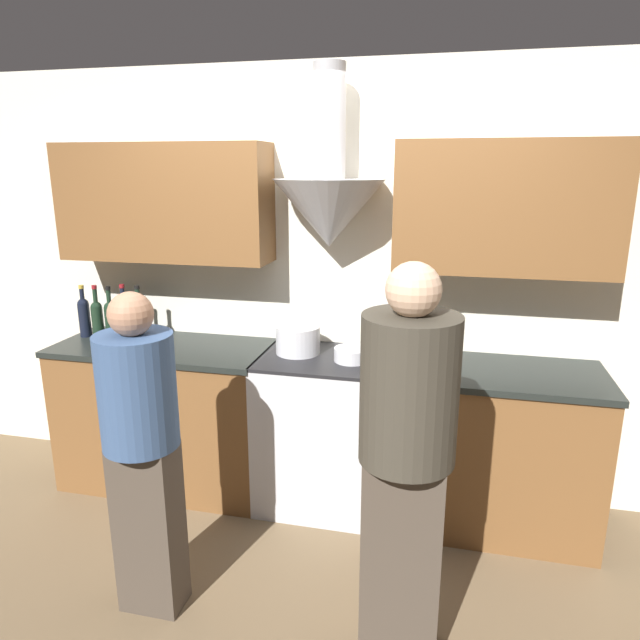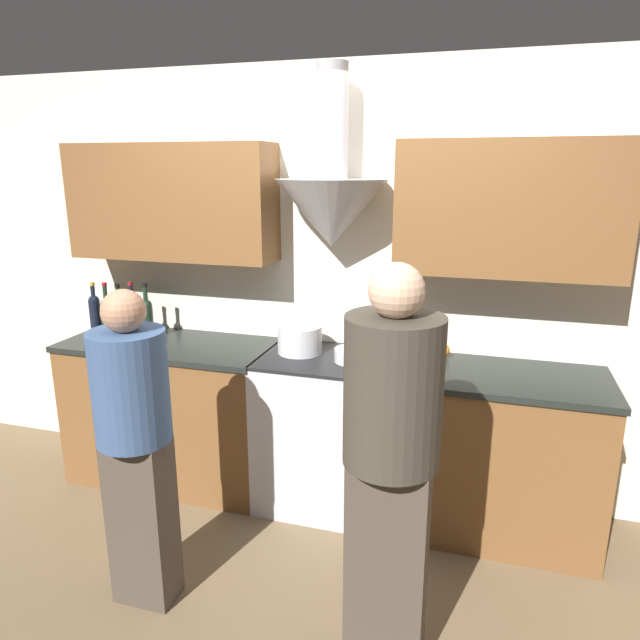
{
  "view_description": "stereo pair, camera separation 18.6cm",
  "coord_description": "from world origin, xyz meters",
  "px_view_note": "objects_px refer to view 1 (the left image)",
  "views": [
    {
      "loc": [
        0.7,
        -2.76,
        2.01
      ],
      "look_at": [
        0.0,
        0.21,
        1.19
      ],
      "focal_mm": 32.0,
      "sensor_mm": 36.0,
      "label": 1
    },
    {
      "loc": [
        0.88,
        -2.71,
        2.01
      ],
      "look_at": [
        0.0,
        0.21,
        1.19
      ],
      "focal_mm": 32.0,
      "sensor_mm": 36.0,
      "label": 2
    }
  ],
  "objects_px": {
    "wine_bottle_3": "(125,318)",
    "mixing_bowl": "(352,354)",
    "wine_bottle_4": "(140,319)",
    "wine_bottle_1": "(97,317)",
    "orange_fruit": "(440,348)",
    "person_foreground_left": "(142,444)",
    "stock_pot": "(298,339)",
    "stove_range": "(324,430)",
    "person_foreground_right": "(406,454)",
    "wine_bottle_0": "(84,315)",
    "wine_bottle_2": "(111,318)"
  },
  "relations": [
    {
      "from": "orange_fruit",
      "to": "mixing_bowl",
      "type": "bearing_deg",
      "value": -156.09
    },
    {
      "from": "wine_bottle_0",
      "to": "stock_pot",
      "type": "bearing_deg",
      "value": -0.62
    },
    {
      "from": "stock_pot",
      "to": "orange_fruit",
      "type": "height_order",
      "value": "stock_pot"
    },
    {
      "from": "stove_range",
      "to": "wine_bottle_2",
      "type": "distance_m",
      "value": 1.54
    },
    {
      "from": "wine_bottle_4",
      "to": "mixing_bowl",
      "type": "bearing_deg",
      "value": -3.08
    },
    {
      "from": "orange_fruit",
      "to": "stock_pot",
      "type": "bearing_deg",
      "value": -170.01
    },
    {
      "from": "wine_bottle_4",
      "to": "wine_bottle_1",
      "type": "bearing_deg",
      "value": 179.72
    },
    {
      "from": "orange_fruit",
      "to": "person_foreground_left",
      "type": "distance_m",
      "value": 1.75
    },
    {
      "from": "wine_bottle_1",
      "to": "stove_range",
      "type": "bearing_deg",
      "value": -1.74
    },
    {
      "from": "wine_bottle_3",
      "to": "orange_fruit",
      "type": "relative_size",
      "value": 4.16
    },
    {
      "from": "wine_bottle_2",
      "to": "person_foreground_left",
      "type": "height_order",
      "value": "person_foreground_left"
    },
    {
      "from": "wine_bottle_2",
      "to": "wine_bottle_3",
      "type": "relative_size",
      "value": 0.95
    },
    {
      "from": "wine_bottle_4",
      "to": "person_foreground_right",
      "type": "distance_m",
      "value": 2.08
    },
    {
      "from": "wine_bottle_2",
      "to": "stock_pot",
      "type": "bearing_deg",
      "value": -0.19
    },
    {
      "from": "wine_bottle_1",
      "to": "person_foreground_right",
      "type": "relative_size",
      "value": 0.21
    },
    {
      "from": "stove_range",
      "to": "person_foreground_right",
      "type": "distance_m",
      "value": 1.26
    },
    {
      "from": "stock_pot",
      "to": "orange_fruit",
      "type": "relative_size",
      "value": 3.01
    },
    {
      "from": "stock_pot",
      "to": "person_foreground_left",
      "type": "xyz_separation_m",
      "value": [
        -0.42,
        -1.08,
        -0.19
      ]
    },
    {
      "from": "wine_bottle_0",
      "to": "person_foreground_left",
      "type": "relative_size",
      "value": 0.22
    },
    {
      "from": "orange_fruit",
      "to": "person_foreground_right",
      "type": "height_order",
      "value": "person_foreground_right"
    },
    {
      "from": "stove_range",
      "to": "wine_bottle_1",
      "type": "bearing_deg",
      "value": 178.26
    },
    {
      "from": "stock_pot",
      "to": "wine_bottle_0",
      "type": "bearing_deg",
      "value": 179.38
    },
    {
      "from": "stove_range",
      "to": "stock_pot",
      "type": "relative_size",
      "value": 3.57
    },
    {
      "from": "wine_bottle_0",
      "to": "wine_bottle_4",
      "type": "xyz_separation_m",
      "value": [
        0.4,
        -0.01,
        0.0
      ]
    },
    {
      "from": "wine_bottle_2",
      "to": "wine_bottle_4",
      "type": "xyz_separation_m",
      "value": [
        0.21,
        -0.0,
        0.01
      ]
    },
    {
      "from": "person_foreground_right",
      "to": "person_foreground_left",
      "type": "bearing_deg",
      "value": -179.54
    },
    {
      "from": "orange_fruit",
      "to": "person_foreground_left",
      "type": "height_order",
      "value": "person_foreground_left"
    },
    {
      "from": "wine_bottle_3",
      "to": "mixing_bowl",
      "type": "distance_m",
      "value": 1.48
    },
    {
      "from": "mixing_bowl",
      "to": "person_foreground_right",
      "type": "bearing_deg",
      "value": -68.29
    },
    {
      "from": "wine_bottle_1",
      "to": "wine_bottle_2",
      "type": "relative_size",
      "value": 1.01
    },
    {
      "from": "wine_bottle_2",
      "to": "mixing_bowl",
      "type": "height_order",
      "value": "wine_bottle_2"
    },
    {
      "from": "mixing_bowl",
      "to": "orange_fruit",
      "type": "bearing_deg",
      "value": 23.91
    },
    {
      "from": "stove_range",
      "to": "person_foreground_right",
      "type": "bearing_deg",
      "value": -61.18
    },
    {
      "from": "mixing_bowl",
      "to": "wine_bottle_1",
      "type": "bearing_deg",
      "value": 177.42
    },
    {
      "from": "wine_bottle_0",
      "to": "stock_pot",
      "type": "height_order",
      "value": "wine_bottle_0"
    },
    {
      "from": "stove_range",
      "to": "person_foreground_right",
      "type": "relative_size",
      "value": 0.56
    },
    {
      "from": "wine_bottle_4",
      "to": "orange_fruit",
      "type": "relative_size",
      "value": 4.13
    },
    {
      "from": "wine_bottle_3",
      "to": "person_foreground_right",
      "type": "relative_size",
      "value": 0.22
    },
    {
      "from": "mixing_bowl",
      "to": "person_foreground_right",
      "type": "xyz_separation_m",
      "value": [
        0.4,
        -1.0,
        -0.05
      ]
    },
    {
      "from": "mixing_bowl",
      "to": "person_foreground_left",
      "type": "distance_m",
      "value": 1.27
    },
    {
      "from": "stove_range",
      "to": "mixing_bowl",
      "type": "height_order",
      "value": "mixing_bowl"
    },
    {
      "from": "wine_bottle_0",
      "to": "wine_bottle_2",
      "type": "relative_size",
      "value": 0.99
    },
    {
      "from": "wine_bottle_4",
      "to": "orange_fruit",
      "type": "distance_m",
      "value": 1.87
    },
    {
      "from": "orange_fruit",
      "to": "wine_bottle_2",
      "type": "bearing_deg",
      "value": -176.1
    },
    {
      "from": "wine_bottle_1",
      "to": "wine_bottle_2",
      "type": "height_order",
      "value": "wine_bottle_1"
    },
    {
      "from": "person_foreground_left",
      "to": "stock_pot",
      "type": "bearing_deg",
      "value": 68.93
    },
    {
      "from": "wine_bottle_4",
      "to": "stock_pot",
      "type": "height_order",
      "value": "wine_bottle_4"
    },
    {
      "from": "wine_bottle_0",
      "to": "wine_bottle_4",
      "type": "height_order",
      "value": "wine_bottle_4"
    },
    {
      "from": "wine_bottle_3",
      "to": "mixing_bowl",
      "type": "bearing_deg",
      "value": -2.71
    },
    {
      "from": "orange_fruit",
      "to": "person_foreground_left",
      "type": "bearing_deg",
      "value": -135.32
    }
  ]
}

